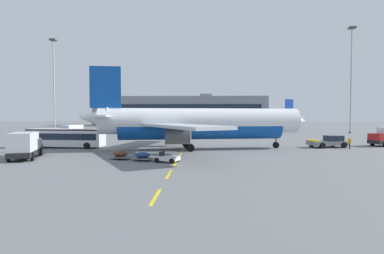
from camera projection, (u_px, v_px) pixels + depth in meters
ground at (295, 140)px, 63.45m from camera, size 400.00×400.00×0.00m
apron_paint_markings at (189, 141)px, 62.01m from camera, size 8.00×96.47×0.01m
airliner_foreground at (197, 123)px, 46.36m from camera, size 34.73×34.11×12.20m
pushback_tug at (329, 142)px, 49.41m from camera, size 6.50×4.27×2.08m
airliner_mid_left at (265, 119)px, 114.03m from camera, size 30.48×28.57×11.48m
apron_shuttle_bus at (66, 137)px, 48.56m from camera, size 12.19×3.68×3.00m
fuel_service_truck at (25, 145)px, 36.22m from camera, size 4.44×7.40×3.14m
ground_power_truck at (69, 133)px, 62.24m from camera, size 3.89×7.36×3.14m
baggage_train at (143, 156)px, 34.70m from camera, size 8.57×4.38×1.14m
ground_crew_worker at (350, 142)px, 47.12m from camera, size 0.40×0.69×1.76m
apron_light_mast_near at (54, 75)px, 90.98m from camera, size 1.80×1.80×27.67m
apron_light_mast_far at (351, 69)px, 87.33m from camera, size 1.80×1.80×30.18m
terminal_satellite at (181, 111)px, 158.56m from camera, size 85.58×20.36×16.21m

